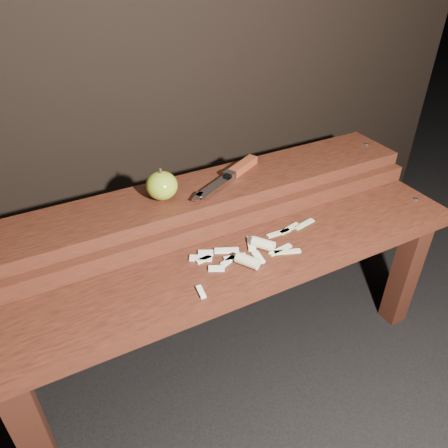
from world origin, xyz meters
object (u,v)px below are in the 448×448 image
bench_rear_tier (206,215)px  bench_front_tier (247,282)px  knife (236,171)px  apple (162,186)px

bench_rear_tier → bench_front_tier: bearing=-90.0°
bench_rear_tier → knife: bearing=12.5°
bench_rear_tier → apple: bearing=177.9°
apple → bench_rear_tier: bearing=-2.1°
bench_rear_tier → apple: apple is taller
bench_rear_tier → apple: size_ratio=14.47×
bench_front_tier → bench_rear_tier: bench_rear_tier is taller
bench_front_tier → bench_rear_tier: size_ratio=1.00×
apple → knife: size_ratio=0.33×
apple → knife: 0.22m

